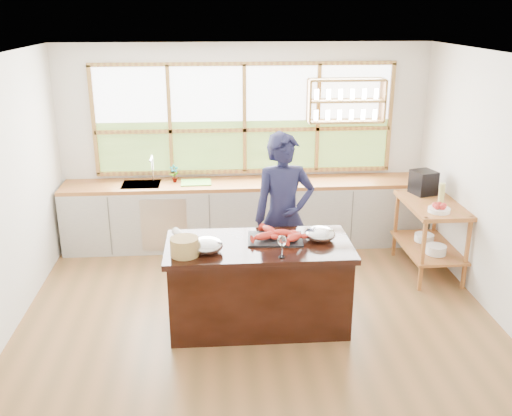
{
  "coord_description": "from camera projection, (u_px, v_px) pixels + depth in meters",
  "views": [
    {
      "loc": [
        -0.42,
        -5.41,
        3.12
      ],
      "look_at": [
        -0.0,
        0.15,
        1.16
      ],
      "focal_mm": 40.0,
      "sensor_mm": 36.0,
      "label": 1
    }
  ],
  "objects": [
    {
      "name": "room_shell",
      "position": [
        256.0,
        144.0,
        6.05
      ],
      "size": [
        5.02,
        4.52,
        2.71
      ],
      "color": "silver",
      "rests_on": "ground_plane"
    },
    {
      "name": "mixing_bowl_right",
      "position": [
        320.0,
        234.0,
        5.73
      ],
      "size": [
        0.31,
        0.31,
        0.15
      ],
      "primitive_type": "ellipsoid",
      "color": "silver",
      "rests_on": "island"
    },
    {
      "name": "wine_glass",
      "position": [
        282.0,
        242.0,
        5.3
      ],
      "size": [
        0.08,
        0.08,
        0.22
      ],
      "color": "silver",
      "rests_on": "island"
    },
    {
      "name": "ground_plane",
      "position": [
        257.0,
        313.0,
        6.15
      ],
      "size": [
        5.0,
        5.0,
        0.0
      ],
      "primitive_type": "plane",
      "color": "brown"
    },
    {
      "name": "espresso_machine",
      "position": [
        423.0,
        182.0,
        7.14
      ],
      "size": [
        0.33,
        0.34,
        0.3
      ],
      "primitive_type": "cube",
      "rotation": [
        0.0,
        0.0,
        0.29
      ],
      "color": "black",
      "rests_on": "right_shelf_unit"
    },
    {
      "name": "mixing_bowl_left",
      "position": [
        207.0,
        245.0,
        5.46
      ],
      "size": [
        0.32,
        0.32,
        0.15
      ],
      "primitive_type": "ellipsoid",
      "color": "silver",
      "rests_on": "island"
    },
    {
      "name": "fruit_bowl",
      "position": [
        439.0,
        209.0,
        6.53
      ],
      "size": [
        0.25,
        0.25,
        0.11
      ],
      "color": "white",
      "rests_on": "right_shelf_unit"
    },
    {
      "name": "right_shelf_unit",
      "position": [
        431.0,
        226.0,
        6.94
      ],
      "size": [
        0.62,
        1.1,
        0.9
      ],
      "color": "#A85430",
      "rests_on": "ground_plane"
    },
    {
      "name": "cook",
      "position": [
        284.0,
        217.0,
        6.29
      ],
      "size": [
        0.74,
        0.53,
        1.88
      ],
      "primitive_type": "imported",
      "rotation": [
        0.0,
        0.0,
        0.13
      ],
      "color": "#171835",
      "rests_on": "ground_plane"
    },
    {
      "name": "back_counter",
      "position": [
        245.0,
        213.0,
        7.82
      ],
      "size": [
        4.9,
        0.63,
        0.9
      ],
      "color": "beige",
      "rests_on": "ground_plane"
    },
    {
      "name": "wicker_basket",
      "position": [
        185.0,
        247.0,
        5.37
      ],
      "size": [
        0.27,
        0.27,
        0.17
      ],
      "primitive_type": "cylinder",
      "color": "#A58D45",
      "rests_on": "island"
    },
    {
      "name": "island",
      "position": [
        259.0,
        284.0,
        5.81
      ],
      "size": [
        1.85,
        0.9,
        0.9
      ],
      "color": "black",
      "rests_on": "ground_plane"
    },
    {
      "name": "potted_plant",
      "position": [
        174.0,
        174.0,
        7.62
      ],
      "size": [
        0.14,
        0.11,
        0.24
      ],
      "primitive_type": "imported",
      "rotation": [
        0.0,
        0.0,
        0.26
      ],
      "color": "slate",
      "rests_on": "back_counter"
    },
    {
      "name": "lobster_pile",
      "position": [
        277.0,
        234.0,
        5.74
      ],
      "size": [
        0.52,
        0.44,
        0.08
      ],
      "color": "red",
      "rests_on": "slate_board"
    },
    {
      "name": "parchment_roll",
      "position": [
        181.0,
        236.0,
        5.76
      ],
      "size": [
        0.2,
        0.31,
        0.08
      ],
      "primitive_type": "cylinder",
      "rotation": [
        1.57,
        0.0,
        0.45
      ],
      "color": "silver",
      "rests_on": "island"
    },
    {
      "name": "cutting_board",
      "position": [
        196.0,
        182.0,
        7.62
      ],
      "size": [
        0.41,
        0.31,
        0.01
      ],
      "primitive_type": "cube",
      "rotation": [
        0.0,
        0.0,
        0.04
      ],
      "color": "#67B73B",
      "rests_on": "back_counter"
    },
    {
      "name": "wine_bottle",
      "position": [
        442.0,
        195.0,
        6.7
      ],
      "size": [
        0.08,
        0.08,
        0.28
      ],
      "primitive_type": "cylinder",
      "rotation": [
        0.0,
        0.0,
        0.12
      ],
      "color": "#B9BC62",
      "rests_on": "right_shelf_unit"
    },
    {
      "name": "slate_board",
      "position": [
        275.0,
        239.0,
        5.76
      ],
      "size": [
        0.58,
        0.44,
        0.02
      ],
      "primitive_type": "cube",
      "rotation": [
        0.0,
        0.0,
        -0.08
      ],
      "color": "black",
      "rests_on": "island"
    }
  ]
}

